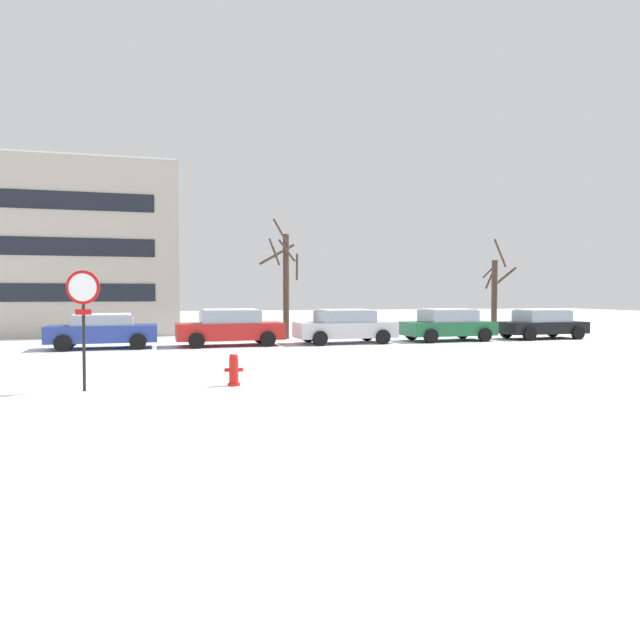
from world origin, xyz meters
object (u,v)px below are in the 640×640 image
object	(u,v)px
stop_sign	(83,306)
parked_car_red	(230,327)
parked_car_silver	(345,326)
parked_car_blue	(103,331)
parked_car_green	(448,325)
parked_car_black	(542,324)
fire_hydrant	(234,369)

from	to	relation	value
stop_sign	parked_car_red	distance (m)	11.15
stop_sign	parked_car_silver	distance (m)	13.80
parked_car_blue	parked_car_red	xyz separation A→B (m)	(5.04, -0.02, 0.06)
parked_car_green	parked_car_black	bearing A→B (deg)	-0.14
parked_car_black	parked_car_green	bearing A→B (deg)	179.86
parked_car_green	parked_car_black	world-z (taller)	parked_car_green
parked_car_red	parked_car_green	size ratio (longest dim) A/B	1.06
parked_car_blue	parked_car_black	distance (m)	20.18
stop_sign	parked_car_blue	size ratio (longest dim) A/B	0.64
stop_sign	parked_car_red	bearing A→B (deg)	68.07
fire_hydrant	parked_car_silver	world-z (taller)	parked_car_silver
parked_car_blue	parked_car_silver	distance (m)	10.09
fire_hydrant	parked_car_black	bearing A→B (deg)	33.12
parked_car_blue	parked_car_green	bearing A→B (deg)	0.01
stop_sign	parked_car_red	size ratio (longest dim) A/B	0.60
parked_car_blue	parked_car_green	distance (m)	15.13
fire_hydrant	parked_car_black	world-z (taller)	parked_car_black
stop_sign	parked_car_black	bearing A→B (deg)	28.12
fire_hydrant	parked_car_green	distance (m)	15.08
parked_car_silver	parked_car_black	size ratio (longest dim) A/B	1.04
parked_car_green	parked_car_blue	bearing A→B (deg)	-179.99
parked_car_silver	parked_car_green	distance (m)	5.04
fire_hydrant	parked_car_blue	xyz separation A→B (m)	(-4.23, 10.41, 0.32)
parked_car_blue	parked_car_silver	size ratio (longest dim) A/B	0.95
parked_car_silver	fire_hydrant	bearing A→B (deg)	-119.55
stop_sign	parked_car_silver	bearing A→B (deg)	48.10
fire_hydrant	parked_car_red	size ratio (longest dim) A/B	0.18
parked_car_blue	parked_car_green	size ratio (longest dim) A/B	0.99
fire_hydrant	parked_car_silver	distance (m)	11.89
parked_car_red	parked_car_black	size ratio (longest dim) A/B	1.06
fire_hydrant	parked_car_silver	xyz separation A→B (m)	(5.86, 10.34, 0.36)
stop_sign	fire_hydrant	world-z (taller)	stop_sign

